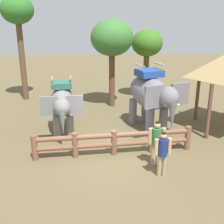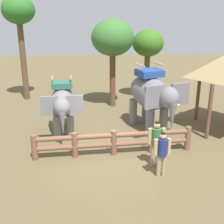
{
  "view_description": "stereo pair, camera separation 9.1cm",
  "coord_description": "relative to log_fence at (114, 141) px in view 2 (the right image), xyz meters",
  "views": [
    {
      "loc": [
        -0.75,
        -10.77,
        5.51
      ],
      "look_at": [
        0.0,
        1.04,
        1.4
      ],
      "focal_mm": 45.57,
      "sensor_mm": 36.0,
      "label": 1
    },
    {
      "loc": [
        -0.66,
        -10.77,
        5.51
      ],
      "look_at": [
        0.0,
        1.04,
        1.4
      ],
      "focal_mm": 45.57,
      "sensor_mm": 36.0,
      "label": 2
    }
  ],
  "objects": [
    {
      "name": "ground_plane",
      "position": [
        0.0,
        0.26,
        -0.6
      ],
      "size": [
        60.0,
        60.0,
        0.0
      ],
      "primitive_type": "plane",
      "color": "brown"
    },
    {
      "name": "tree_far_right",
      "position": [
        -5.42,
        8.41,
        4.84
      ],
      "size": [
        2.05,
        2.05,
        6.6
      ],
      "color": "brown",
      "rests_on": "ground"
    },
    {
      "name": "tourist_woman_in_black",
      "position": [
        1.58,
        -1.74,
        0.38
      ],
      "size": [
        0.6,
        0.36,
        1.71
      ],
      "color": "#979065",
      "rests_on": "ground"
    },
    {
      "name": "elephant_near_left",
      "position": [
        -2.25,
        2.29,
        0.94
      ],
      "size": [
        1.82,
        3.21,
        2.74
      ],
      "color": "slate",
      "rests_on": "ground"
    },
    {
      "name": "elephant_center",
      "position": [
        1.94,
        2.46,
        1.24
      ],
      "size": [
        2.68,
        3.92,
        3.28
      ],
      "color": "slate",
      "rests_on": "ground"
    },
    {
      "name": "tree_back_center",
      "position": [
        0.32,
        6.56,
        3.5
      ],
      "size": [
        2.51,
        2.51,
        5.25
      ],
      "color": "brown",
      "rests_on": "ground"
    },
    {
      "name": "log_fence",
      "position": [
        0.0,
        0.0,
        0.0
      ],
      "size": [
        6.54,
        0.77,
        1.05
      ],
      "color": "brown",
      "rests_on": "ground"
    },
    {
      "name": "tourist_man_in_blue",
      "position": [
        1.52,
        -0.97,
        0.44
      ],
      "size": [
        0.64,
        0.35,
        1.8
      ],
      "color": "tan",
      "rests_on": "ground"
    },
    {
      "name": "tree_far_left",
      "position": [
        2.74,
        8.28,
        2.96
      ],
      "size": [
        2.04,
        2.04,
        4.55
      ],
      "color": "brown",
      "rests_on": "ground"
    }
  ]
}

